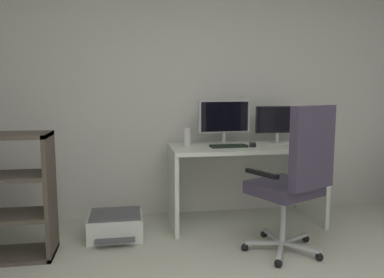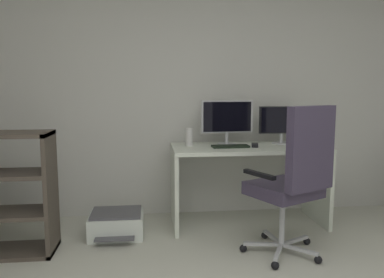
{
  "view_description": "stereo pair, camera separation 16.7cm",
  "coord_description": "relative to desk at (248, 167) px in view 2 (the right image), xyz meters",
  "views": [
    {
      "loc": [
        -0.63,
        -1.09,
        1.29
      ],
      "look_at": [
        -0.11,
        2.07,
        0.87
      ],
      "focal_mm": 35.63,
      "sensor_mm": 36.0,
      "label": 1
    },
    {
      "loc": [
        -0.47,
        -1.11,
        1.29
      ],
      "look_at": [
        -0.11,
        2.07,
        0.87
      ],
      "focal_mm": 35.63,
      "sensor_mm": 36.0,
      "label": 2
    }
  ],
  "objects": [
    {
      "name": "keyboard",
      "position": [
        -0.18,
        -0.06,
        0.21
      ],
      "size": [
        0.34,
        0.14,
        0.02
      ],
      "primitive_type": "cube",
      "rotation": [
        0.0,
        0.0,
        0.04
      ],
      "color": "black",
      "rests_on": "desk"
    },
    {
      "name": "wall_back",
      "position": [
        -0.46,
        0.45,
        0.74
      ],
      "size": [
        4.76,
        0.1,
        2.59
      ],
      "primitive_type": "cube",
      "color": "silver",
      "rests_on": "ground"
    },
    {
      "name": "monitor_main",
      "position": [
        -0.18,
        0.12,
        0.46
      ],
      "size": [
        0.51,
        0.18,
        0.43
      ],
      "color": "#B2B5B7",
      "rests_on": "desk"
    },
    {
      "name": "office_chair",
      "position": [
        0.15,
        -0.79,
        0.09
      ],
      "size": [
        0.65,
        0.68,
        1.18
      ],
      "color": "#B7BABC",
      "rests_on": "ground"
    },
    {
      "name": "desk",
      "position": [
        0.0,
        0.0,
        0.0
      ],
      "size": [
        1.44,
        0.65,
        0.76
      ],
      "color": "silver",
      "rests_on": "ground"
    },
    {
      "name": "computer_mouse",
      "position": [
        0.05,
        -0.07,
        0.22
      ],
      "size": [
        0.08,
        0.11,
        0.03
      ],
      "primitive_type": "cube",
      "rotation": [
        0.0,
        0.0,
        -0.25
      ],
      "color": "black",
      "rests_on": "desk"
    },
    {
      "name": "monitor_secondary",
      "position": [
        0.36,
        0.12,
        0.42
      ],
      "size": [
        0.45,
        0.18,
        0.37
      ],
      "color": "#B2B5B7",
      "rests_on": "desk"
    },
    {
      "name": "printer",
      "position": [
        -1.23,
        -0.18,
        -0.45
      ],
      "size": [
        0.47,
        0.46,
        0.22
      ],
      "color": "silver",
      "rests_on": "ground"
    },
    {
      "name": "desktop_speaker",
      "position": [
        -0.55,
        0.07,
        0.29
      ],
      "size": [
        0.07,
        0.07,
        0.17
      ],
      "primitive_type": "cylinder",
      "color": "silver",
      "rests_on": "desk"
    }
  ]
}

